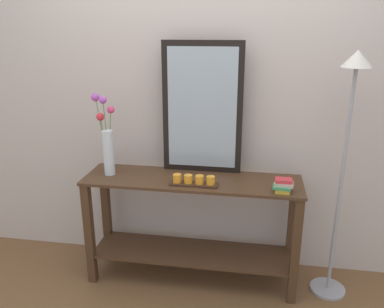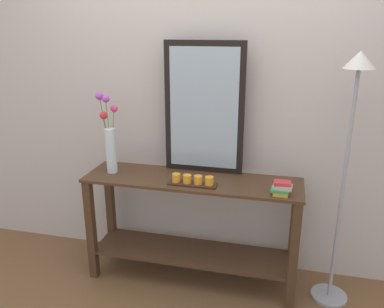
% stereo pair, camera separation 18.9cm
% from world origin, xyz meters
% --- Properties ---
extents(ground_plane, '(7.00, 6.00, 0.02)m').
position_xyz_m(ground_plane, '(0.00, 0.00, -0.01)').
color(ground_plane, brown).
extents(wall_back, '(6.40, 0.08, 2.70)m').
position_xyz_m(wall_back, '(0.00, 0.32, 1.35)').
color(wall_back, beige).
rests_on(wall_back, ground).
extents(console_table, '(1.49, 0.40, 0.78)m').
position_xyz_m(console_table, '(0.00, 0.00, 0.48)').
color(console_table, '#472D1C').
rests_on(console_table, ground).
extents(mirror_leaning, '(0.55, 0.03, 0.91)m').
position_xyz_m(mirror_leaning, '(0.04, 0.17, 1.23)').
color(mirror_leaning, black).
rests_on(mirror_leaning, console_table).
extents(tall_vase_left, '(0.17, 0.16, 0.55)m').
position_xyz_m(tall_vase_left, '(-0.60, 0.01, 1.02)').
color(tall_vase_left, silver).
rests_on(tall_vase_left, console_table).
extents(candle_tray, '(0.32, 0.09, 0.07)m').
position_xyz_m(candle_tray, '(0.03, -0.10, 0.81)').
color(candle_tray, '#382316').
rests_on(candle_tray, console_table).
extents(book_stack, '(0.13, 0.10, 0.09)m').
position_xyz_m(book_stack, '(0.60, -0.13, 0.83)').
color(book_stack, gold).
rests_on(book_stack, console_table).
extents(floor_lamp, '(0.24, 0.24, 1.64)m').
position_xyz_m(floor_lamp, '(0.97, -0.00, 1.11)').
color(floor_lamp, '#9E9EA3').
rests_on(floor_lamp, ground).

